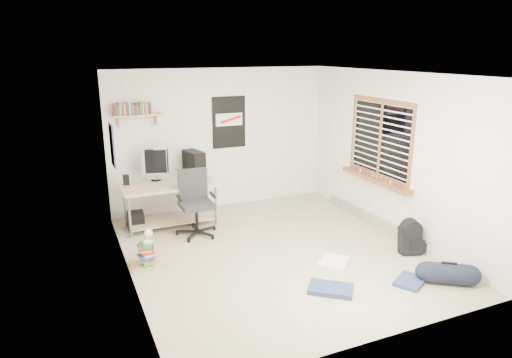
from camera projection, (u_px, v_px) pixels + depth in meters
name	position (u px, v px, depth m)	size (l,w,h in m)	color
floor	(275.00, 253.00, 6.53)	(4.00, 4.50, 0.01)	gray
ceiling	(277.00, 73.00, 5.84)	(4.00, 4.50, 0.01)	white
back_wall	(221.00, 139.00, 8.18)	(4.00, 0.01, 2.50)	silver
left_wall	(124.00, 185.00, 5.42)	(0.01, 4.50, 2.50)	silver
right_wall	(394.00, 155.00, 6.96)	(0.01, 4.50, 2.50)	silver
desk	(170.00, 205.00, 7.43)	(1.50, 0.65, 0.68)	tan
monitor_left	(155.00, 170.00, 7.46)	(0.40, 0.10, 0.44)	#B5B4B9
monitor_right	(157.00, 169.00, 7.47)	(0.42, 0.10, 0.46)	#9A9A9F
pc_tower	(194.00, 165.00, 7.71)	(0.22, 0.46, 0.48)	black
keyboard	(163.00, 187.00, 7.27)	(0.37, 0.13, 0.02)	black
speaker_left	(126.00, 181.00, 7.31)	(0.09, 0.09, 0.19)	black
speaker_right	(195.00, 181.00, 7.30)	(0.10, 0.10, 0.19)	black
office_chair	(196.00, 205.00, 7.03)	(0.67, 0.67, 1.03)	#262629
wall_shelf	(138.00, 115.00, 7.37)	(0.80, 0.22, 0.24)	tan
poster_back_wall	(229.00, 122.00, 8.13)	(0.62, 0.03, 0.92)	black
poster_left_wall	(112.00, 145.00, 6.42)	(0.02, 0.42, 0.60)	navy
window	(379.00, 139.00, 7.15)	(0.10, 1.50, 1.26)	brown
baseboard_heater	(374.00, 220.00, 7.52)	(0.08, 2.50, 0.18)	#B7B2A8
backpack	(410.00, 240.00, 6.46)	(0.30, 0.24, 0.39)	black
duffel_bag	(448.00, 273.00, 5.63)	(0.27, 0.27, 0.52)	black
tshirt	(334.00, 262.00, 6.20)	(0.43, 0.36, 0.04)	silver
jeans_a	(331.00, 289.00, 5.48)	(0.52, 0.33, 0.06)	navy
jeans_b	(410.00, 281.00, 5.67)	(0.41, 0.30, 0.05)	navy
book_stack	(147.00, 255.00, 6.10)	(0.41, 0.34, 0.28)	brown
desk_lamp	(148.00, 240.00, 6.03)	(0.12, 0.19, 0.19)	white
subwoofer	(136.00, 221.00, 7.36)	(0.26, 0.26, 0.29)	black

